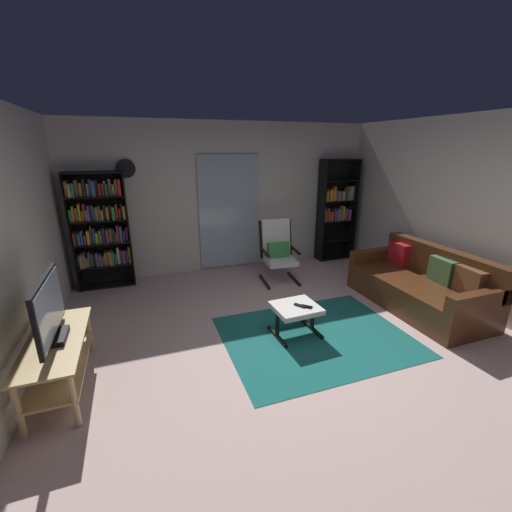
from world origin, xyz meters
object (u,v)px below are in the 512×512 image
at_px(tv_stand, 59,356).
at_px(wall_clock, 126,168).
at_px(bookshelf_near_sofa, 336,208).
at_px(lounge_armchair, 278,249).
at_px(leather_sofa, 421,286).
at_px(tv_remote, 300,306).
at_px(cell_phone, 306,307).
at_px(bookshelf_near_tv, 100,227).
at_px(television, 49,312).
at_px(ottoman, 296,311).

height_order(tv_stand, wall_clock, wall_clock).
distance_m(bookshelf_near_sofa, lounge_armchair, 1.76).
distance_m(leather_sofa, lounge_armchair, 2.22).
height_order(bookshelf_near_sofa, tv_remote, bookshelf_near_sofa).
bearing_deg(cell_phone, wall_clock, 79.89).
relative_size(lounge_armchair, tv_remote, 7.10).
xyz_separation_m(tv_stand, lounge_armchair, (2.98, 1.84, 0.19)).
bearing_deg(leather_sofa, bookshelf_near_tv, 151.28).
distance_m(television, bookshelf_near_sofa, 5.18).
relative_size(television, tv_remote, 6.17).
relative_size(bookshelf_near_tv, bookshelf_near_sofa, 0.93).
bearing_deg(television, tv_stand, -156.54).
xyz_separation_m(bookshelf_near_tv, wall_clock, (0.47, 0.15, 0.87)).
distance_m(leather_sofa, ottoman, 2.00).
distance_m(bookshelf_near_tv, bookshelf_near_sofa, 4.26).
distance_m(television, leather_sofa, 4.50).
bearing_deg(tv_stand, cell_phone, 1.05).
bearing_deg(tv_stand, bookshelf_near_tv, 84.36).
height_order(lounge_armchair, ottoman, lounge_armchair).
relative_size(tv_stand, bookshelf_near_sofa, 0.62).
bearing_deg(bookshelf_near_tv, ottoman, -47.28).
bearing_deg(tv_remote, bookshelf_near_tv, 102.18).
distance_m(ottoman, cell_phone, 0.14).
bearing_deg(lounge_armchair, leather_sofa, -47.35).
distance_m(tv_remote, cell_phone, 0.08).
xyz_separation_m(cell_phone, wall_clock, (-1.85, 2.62, 1.46)).
bearing_deg(television, cell_phone, 1.03).
distance_m(tv_stand, ottoman, 2.47).
distance_m(bookshelf_near_sofa, ottoman, 3.24).
relative_size(television, lounge_armchair, 0.87).
height_order(leather_sofa, cell_phone, leather_sofa).
bearing_deg(lounge_armchair, tv_remote, -105.10).
xyz_separation_m(tv_remote, wall_clock, (-1.78, 2.58, 1.46)).
bearing_deg(tv_remote, television, 151.43).
relative_size(bookshelf_near_tv, tv_remote, 12.68).
xyz_separation_m(tv_stand, television, (0.00, 0.00, 0.45)).
relative_size(tv_stand, bookshelf_near_tv, 0.66).
bearing_deg(lounge_armchair, bookshelf_near_sofa, 24.69).
xyz_separation_m(television, lounge_armchair, (2.97, 1.83, -0.26)).
bearing_deg(tv_remote, cell_phone, -64.66).
bearing_deg(tv_remote, lounge_armchair, 44.28).
xyz_separation_m(television, leather_sofa, (4.47, 0.21, -0.49)).
distance_m(tv_stand, cell_phone, 2.57).
xyz_separation_m(leather_sofa, tv_remote, (-1.97, -0.12, 0.09)).
distance_m(television, wall_clock, 2.96).
relative_size(bookshelf_near_sofa, cell_phone, 13.97).
bearing_deg(wall_clock, cell_phone, -54.86).
xyz_separation_m(tv_stand, bookshelf_near_sofa, (4.51, 2.54, 0.68)).
distance_m(tv_stand, bookshelf_near_tv, 2.62).
xyz_separation_m(ottoman, tv_remote, (0.03, -0.03, 0.08)).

